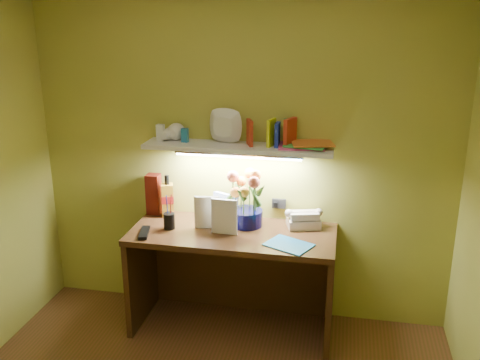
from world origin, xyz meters
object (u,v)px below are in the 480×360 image
flower_bouquet (247,199)px  desk_clock (312,221)px  telephone (304,218)px  whisky_bottle (168,196)px  desk (233,281)px

flower_bouquet → desk_clock: flower_bouquet is taller
telephone → desk_clock: bearing=-4.8°
desk_clock → whisky_bottle: 1.05m
desk_clock → flower_bouquet: bearing=-163.7°
whisky_bottle → flower_bouquet: bearing=-6.1°
desk → whisky_bottle: (-0.52, 0.20, 0.53)m
desk → whisky_bottle: size_ratio=4.51×
desk → telephone: 0.67m
desk_clock → whisky_bottle: whisky_bottle is taller
flower_bouquet → desk_clock: bearing=7.5°
whisky_bottle → desk_clock: bearing=-0.2°
desk → desk_clock: desk_clock is taller
desk → telephone: bearing=21.1°
flower_bouquet → desk: bearing=-118.6°
telephone → flower_bouquet: bearing=171.2°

